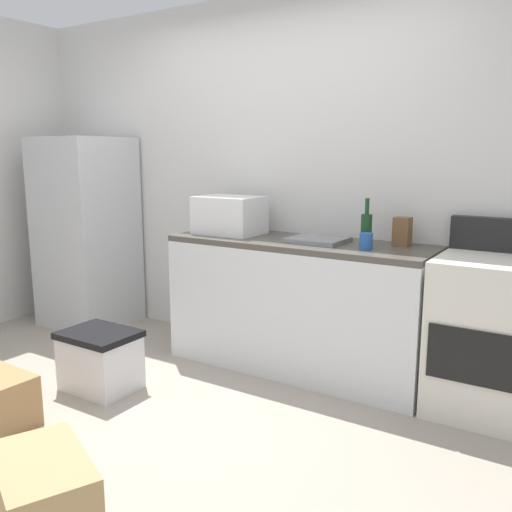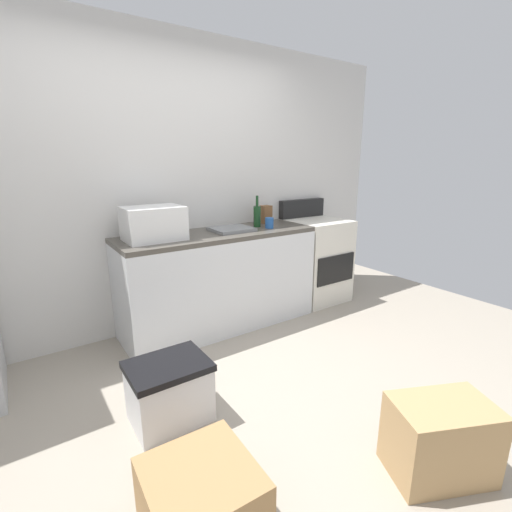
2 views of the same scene
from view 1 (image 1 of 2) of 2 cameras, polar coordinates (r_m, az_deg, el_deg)
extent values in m
plane|color=#9E9384|center=(3.18, -11.43, -17.15)|extent=(6.00, 6.00, 0.00)
cube|color=silver|center=(4.07, 3.23, 8.23)|extent=(5.00, 0.10, 2.60)
cube|color=silver|center=(3.77, 4.49, -5.43)|extent=(1.80, 0.60, 0.86)
cube|color=#4C473F|center=(3.67, 4.59, 1.34)|extent=(1.80, 0.60, 0.04)
cube|color=silver|center=(4.93, -17.30, 2.41)|extent=(0.68, 0.66, 1.61)
cube|color=silver|center=(3.40, 23.17, -7.76)|extent=(0.60, 0.60, 0.90)
cube|color=black|center=(3.12, 22.19, -9.90)|extent=(0.52, 0.02, 0.30)
cube|color=black|center=(3.53, 24.53, 1.99)|extent=(0.60, 0.08, 0.20)
cube|color=white|center=(3.95, -2.79, 4.31)|extent=(0.46, 0.34, 0.27)
cube|color=slate|center=(3.60, 6.46, 1.68)|extent=(0.36, 0.32, 0.03)
cylinder|color=#193F1E|center=(3.50, 11.47, 2.69)|extent=(0.07, 0.07, 0.20)
cylinder|color=#193F1E|center=(3.48, 11.56, 5.14)|extent=(0.03, 0.03, 0.10)
cylinder|color=#2659A5|center=(3.37, 11.45, 1.52)|extent=(0.08, 0.08, 0.10)
cube|color=brown|center=(3.56, 15.06, 2.50)|extent=(0.10, 0.10, 0.18)
cube|color=tan|center=(2.33, -21.22, -23.39)|extent=(0.57, 0.48, 0.39)
cube|color=silver|center=(3.64, -15.97, -10.74)|extent=(0.44, 0.34, 0.34)
cube|color=black|center=(3.58, -16.12, -7.90)|extent=(0.46, 0.36, 0.04)
camera|label=2|loc=(3.23, -51.46, 7.59)|focal=25.32mm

